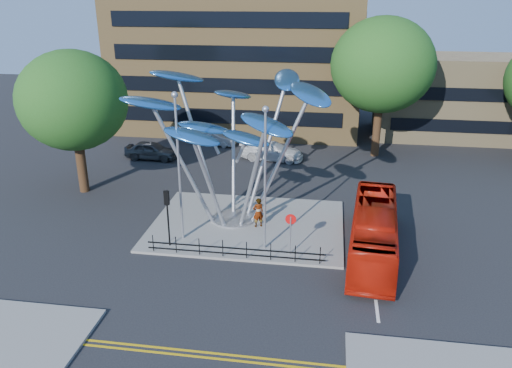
% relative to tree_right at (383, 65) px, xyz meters
% --- Properties ---
extents(ground, '(120.00, 120.00, 0.00)m').
position_rel_tree_right_xyz_m(ground, '(-8.00, -22.00, -8.04)').
color(ground, black).
rests_on(ground, ground).
extents(traffic_island, '(12.00, 9.00, 0.15)m').
position_rel_tree_right_xyz_m(traffic_island, '(-9.00, -16.00, -7.96)').
color(traffic_island, slate).
rests_on(traffic_island, ground).
extents(double_yellow_near, '(40.00, 0.12, 0.01)m').
position_rel_tree_right_xyz_m(double_yellow_near, '(-8.00, -28.00, -8.03)').
color(double_yellow_near, gold).
rests_on(double_yellow_near, ground).
extents(double_yellow_far, '(40.00, 0.12, 0.01)m').
position_rel_tree_right_xyz_m(double_yellow_far, '(-8.00, -28.30, -8.03)').
color(double_yellow_far, gold).
rests_on(double_yellow_far, ground).
extents(low_building_near, '(15.00, 8.00, 8.00)m').
position_rel_tree_right_xyz_m(low_building_near, '(8.00, 8.00, -4.04)').
color(low_building_near, tan).
rests_on(low_building_near, ground).
extents(tree_right, '(8.80, 8.80, 12.11)m').
position_rel_tree_right_xyz_m(tree_right, '(0.00, 0.00, 0.00)').
color(tree_right, black).
rests_on(tree_right, ground).
extents(tree_left, '(7.60, 7.60, 10.32)m').
position_rel_tree_right_xyz_m(tree_left, '(-22.00, -12.00, -1.24)').
color(tree_left, black).
rests_on(tree_left, ground).
extents(leaf_sculpture, '(12.72, 9.54, 9.51)m').
position_rel_tree_right_xyz_m(leaf_sculpture, '(-10.07, -15.32, -1.16)').
color(leaf_sculpture, '#9EA0A5').
rests_on(leaf_sculpture, traffic_island).
extents(street_lamp_left, '(0.36, 0.36, 8.80)m').
position_rel_tree_right_xyz_m(street_lamp_left, '(-12.50, -18.50, -2.68)').
color(street_lamp_left, '#9EA0A5').
rests_on(street_lamp_left, traffic_island).
extents(street_lamp_right, '(0.36, 0.36, 8.30)m').
position_rel_tree_right_xyz_m(street_lamp_right, '(-7.50, -19.00, -2.94)').
color(street_lamp_right, '#9EA0A5').
rests_on(street_lamp_right, traffic_island).
extents(traffic_light_island, '(0.28, 0.18, 3.42)m').
position_rel_tree_right_xyz_m(traffic_light_island, '(-13.00, -19.50, -5.42)').
color(traffic_light_island, black).
rests_on(traffic_light_island, traffic_island).
extents(no_entry_sign_island, '(0.60, 0.10, 2.45)m').
position_rel_tree_right_xyz_m(no_entry_sign_island, '(-6.00, -19.48, -6.22)').
color(no_entry_sign_island, '#9EA0A5').
rests_on(no_entry_sign_island, traffic_island).
extents(pedestrian_railing_front, '(10.00, 0.06, 1.00)m').
position_rel_tree_right_xyz_m(pedestrian_railing_front, '(-9.00, -20.30, -7.48)').
color(pedestrian_railing_front, black).
rests_on(pedestrian_railing_front, traffic_island).
extents(red_bus, '(3.24, 10.25, 2.81)m').
position_rel_tree_right_xyz_m(red_bus, '(-1.40, -18.46, -6.63)').
color(red_bus, '#B71708').
rests_on(red_bus, ground).
extents(pedestrian, '(0.84, 0.74, 1.92)m').
position_rel_tree_right_xyz_m(pedestrian, '(-8.28, -16.28, -6.93)').
color(pedestrian, gray).
rests_on(pedestrian, traffic_island).
extents(parked_car_left, '(4.71, 2.05, 1.58)m').
position_rel_tree_right_xyz_m(parked_car_left, '(-19.63, -4.00, -7.25)').
color(parked_car_left, '#3F4347').
rests_on(parked_car_left, ground).
extents(parked_car_mid, '(4.52, 2.08, 1.44)m').
position_rel_tree_right_xyz_m(parked_car_mid, '(-15.13, 1.00, -7.32)').
color(parked_car_mid, '#B2B5BA').
rests_on(parked_car_mid, ground).
extents(parked_car_right, '(5.66, 2.69, 1.59)m').
position_rel_tree_right_xyz_m(parked_car_right, '(-9.06, -2.56, -7.24)').
color(parked_car_right, silver).
rests_on(parked_car_right, ground).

